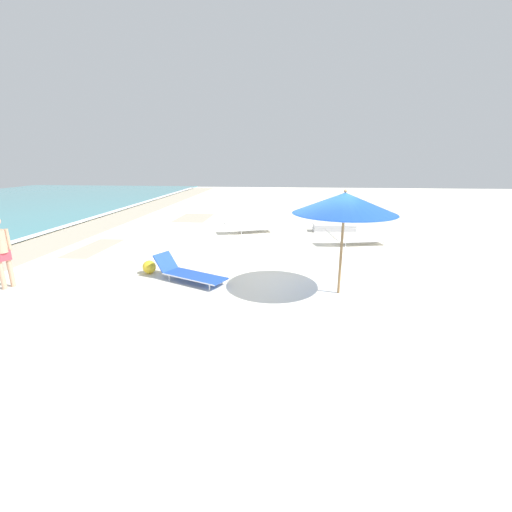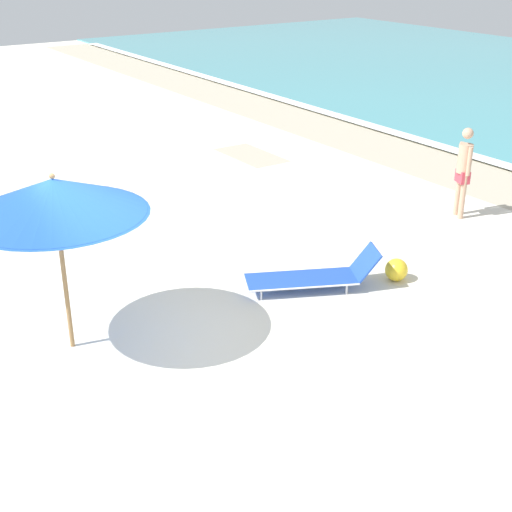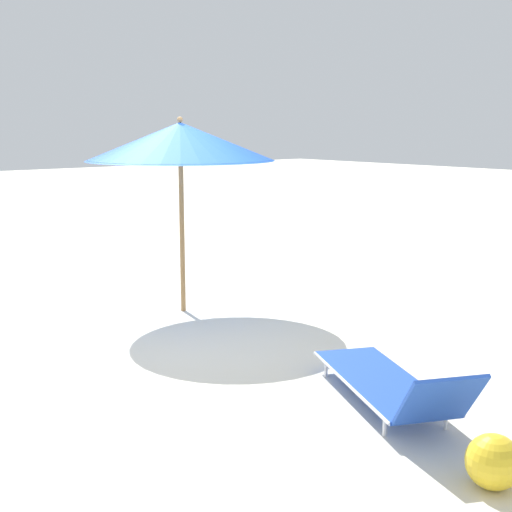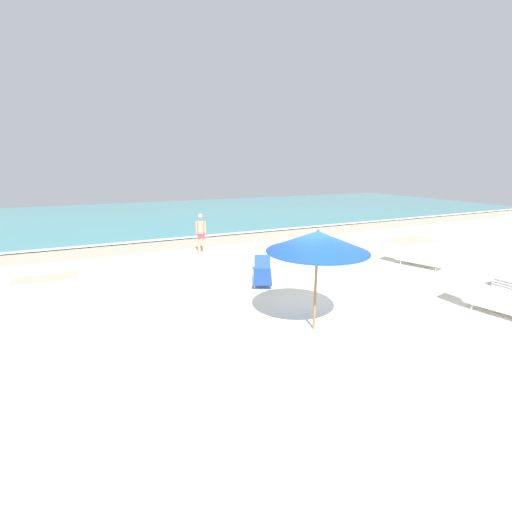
% 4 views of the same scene
% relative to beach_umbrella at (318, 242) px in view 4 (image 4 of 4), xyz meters
% --- Properties ---
extents(ground_plane, '(60.00, 60.00, 0.16)m').
position_rel_beach_umbrella_xyz_m(ground_plane, '(0.71, 0.99, -2.20)').
color(ground_plane, silver).
extents(ocean_water, '(60.00, 19.73, 0.07)m').
position_rel_beach_umbrella_xyz_m(ocean_water, '(0.71, 21.17, -2.09)').
color(ocean_water, teal).
rests_on(ocean_water, ground_plane).
extents(beach_umbrella, '(2.31, 2.31, 2.42)m').
position_rel_beach_umbrella_xyz_m(beach_umbrella, '(0.00, 0.00, 0.00)').
color(beach_umbrella, '#9E7547').
rests_on(beach_umbrella, ground_plane).
extents(sun_lounger_under_umbrella, '(1.31, 2.20, 0.47)m').
position_rel_beach_umbrella_xyz_m(sun_lounger_under_umbrella, '(6.58, 2.86, -1.91)').
color(sun_lounger_under_umbrella, white).
rests_on(sun_lounger_under_umbrella, ground_plane).
extents(sun_lounger_beside_umbrella, '(1.08, 2.35, 0.56)m').
position_rel_beach_umbrella_xyz_m(sun_lounger_beside_umbrella, '(4.83, -1.29, -1.90)').
color(sun_lounger_beside_umbrella, white).
rests_on(sun_lounger_beside_umbrella, ground_plane).
extents(sun_lounger_near_water_left, '(1.43, 2.10, 0.62)m').
position_rel_beach_umbrella_xyz_m(sun_lounger_near_water_left, '(0.48, 3.76, -1.89)').
color(sun_lounger_near_water_left, blue).
rests_on(sun_lounger_near_water_left, ground_plane).
extents(beachgoer_wading_adult, '(0.42, 0.28, 1.76)m').
position_rel_beach_umbrella_xyz_m(beachgoer_wading_adult, '(-0.41, 8.05, -1.11)').
color(beachgoer_wading_adult, tan).
rests_on(beachgoer_wading_adult, ground_plane).
extents(beach_ball, '(0.37, 0.37, 0.37)m').
position_rel_beach_umbrella_xyz_m(beach_ball, '(0.97, 5.02, -1.93)').
color(beach_ball, yellow).
rests_on(beach_ball, ground_plane).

